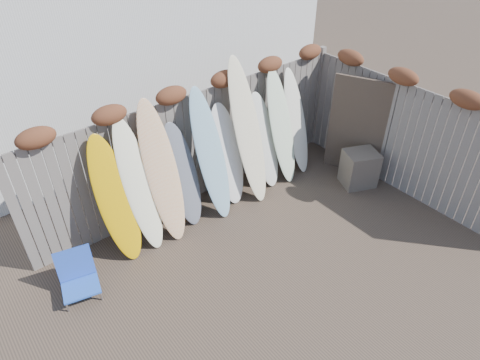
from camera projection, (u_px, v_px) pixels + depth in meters
ground at (290, 271)px, 6.40m from camera, size 80.00×80.00×0.00m
back_fence at (199, 137)px, 7.23m from camera, size 6.05×0.28×2.24m
right_fence at (409, 135)px, 7.38m from camera, size 0.28×4.40×2.24m
beach_chair at (78, 275)px, 5.93m from camera, size 0.60×0.63×0.66m
wooden_crate at (359, 168)px, 7.96m from camera, size 0.74×0.69×0.69m
lattice_panel at (363, 128)px, 7.94m from camera, size 0.59×1.18×1.92m
surfboard_0 at (116, 200)px, 6.20m from camera, size 0.55×0.71×1.95m
surfboard_1 at (139, 186)px, 6.37m from camera, size 0.50×0.75×2.08m
surfboard_2 at (162, 173)px, 6.50m from camera, size 0.56×0.81×2.23m
surfboard_3 at (183, 175)px, 6.88m from camera, size 0.54×0.64×1.74m
surfboard_4 at (211, 155)px, 6.93m from camera, size 0.55×0.80×2.20m
surfboard_5 at (227, 155)px, 7.34m from camera, size 0.59×0.67×1.77m
surfboard_6 at (248, 133)px, 7.24m from camera, size 0.56×0.89×2.49m
surfboard_7 at (264, 141)px, 7.73m from camera, size 0.60×0.68×1.75m
surfboard_8 at (281, 128)px, 7.78m from camera, size 0.52×0.75×2.09m
surfboard_9 at (296, 122)px, 8.07m from camera, size 0.49×0.72×1.98m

